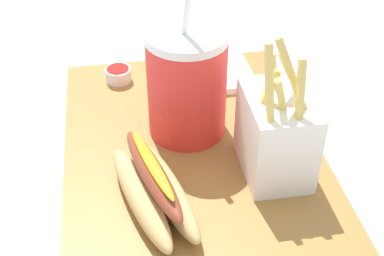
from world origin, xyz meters
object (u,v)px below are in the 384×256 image
at_px(fries_basket, 276,134).
at_px(hot_dog_1, 154,188).
at_px(napkin_stack, 210,74).
at_px(soda_cup, 183,84).
at_px(ketchup_cup_2, 258,111).
at_px(ketchup_cup_1, 118,74).

bearing_deg(fries_basket, hot_dog_1, -75.86).
xyz_separation_m(fries_basket, napkin_stack, (-0.21, -0.03, -0.05)).
bearing_deg(soda_cup, fries_basket, 44.89).
bearing_deg(hot_dog_1, ketchup_cup_2, 131.71).
bearing_deg(napkin_stack, hot_dog_1, -23.97).
bearing_deg(soda_cup, ketchup_cup_2, 94.06).
bearing_deg(ketchup_cup_2, hot_dog_1, -48.29).
distance_m(soda_cup, ketchup_cup_1, 0.16).
xyz_separation_m(soda_cup, ketchup_cup_2, (-0.01, 0.10, -0.06)).
height_order(ketchup_cup_2, napkin_stack, ketchup_cup_2).
bearing_deg(hot_dog_1, ketchup_cup_1, -174.48).
height_order(hot_dog_1, napkin_stack, hot_dog_1).
bearing_deg(ketchup_cup_2, ketchup_cup_1, -124.94).
xyz_separation_m(hot_dog_1, napkin_stack, (-0.24, 0.11, -0.02)).
bearing_deg(ketchup_cup_1, ketchup_cup_2, 55.06).
xyz_separation_m(soda_cup, napkin_stack, (-0.12, 0.06, -0.06)).
relative_size(fries_basket, ketchup_cup_1, 4.68).
bearing_deg(soda_cup, ketchup_cup_1, -149.46).
relative_size(hot_dog_1, napkin_stack, 1.45).
xyz_separation_m(soda_cup, ketchup_cup_1, (-0.13, -0.08, -0.06)).
bearing_deg(napkin_stack, fries_basket, 9.35).
distance_m(soda_cup, hot_dog_1, 0.14).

